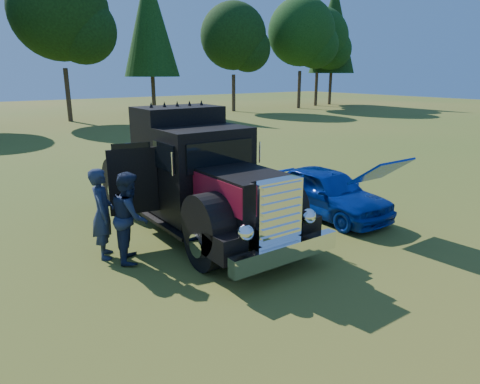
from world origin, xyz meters
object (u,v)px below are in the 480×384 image
object	(u,v)px
hotrod_coupe	(327,191)
spectator_far	(130,217)
spectator_near	(103,213)
diamond_t_truck	(196,180)

from	to	relation	value
hotrod_coupe	spectator_far	size ratio (longest dim) A/B	2.17
spectator_near	spectator_far	size ratio (longest dim) A/B	1.02
diamond_t_truck	spectator_near	bearing A→B (deg)	-173.09
diamond_t_truck	hotrod_coupe	bearing A→B (deg)	-17.13
hotrod_coupe	spectator_near	world-z (taller)	spectator_near
spectator_near	spectator_far	world-z (taller)	spectator_near
spectator_near	diamond_t_truck	bearing A→B (deg)	-64.39
diamond_t_truck	spectator_far	bearing A→B (deg)	-159.15
hotrod_coupe	diamond_t_truck	bearing A→B (deg)	162.87
diamond_t_truck	hotrod_coupe	xyz separation A→B (m)	(3.48, -1.07, -0.61)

